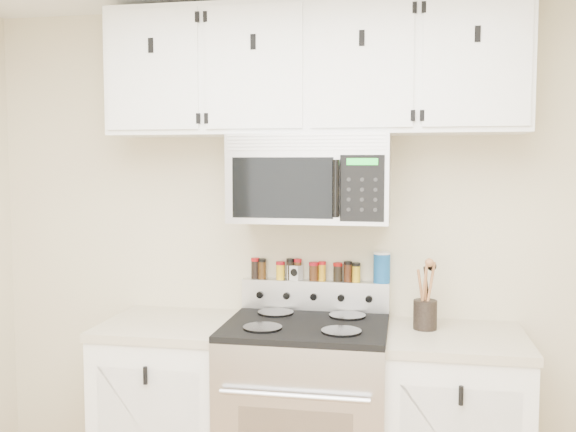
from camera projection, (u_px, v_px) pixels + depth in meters
The scene contains 19 objects.
back_wall at pixel (316, 251), 3.32m from camera, with size 3.50×0.01×2.50m, color beige.
range at pixel (306, 417), 3.08m from camera, with size 0.76×0.65×1.10m.
base_cabinet_left at pixel (172, 410), 3.22m from camera, with size 0.64×0.62×0.92m.
base_cabinet_right at pixel (454, 431), 2.98m from camera, with size 0.64×0.62×0.92m.
microwave at pixel (311, 178), 3.11m from camera, with size 0.76×0.44×0.42m.
upper_cabinets at pixel (312, 70), 3.09m from camera, with size 2.00×0.35×0.62m.
utensil_crock at pixel (425, 312), 3.02m from camera, with size 0.11×0.11×0.32m.
kitchen_timer at pixel (295, 273), 3.32m from camera, with size 0.07×0.05×0.08m, color silver.
salt_canister at pixel (382, 267), 3.23m from camera, with size 0.09×0.09×0.16m.
spice_jar_0 at pixel (255, 268), 3.36m from camera, with size 0.04×0.04×0.11m.
spice_jar_1 at pixel (262, 269), 3.35m from camera, with size 0.04×0.04×0.11m.
spice_jar_2 at pixel (280, 270), 3.33m from camera, with size 0.05×0.05×0.09m.
spice_jar_3 at pixel (290, 269), 3.32m from camera, with size 0.04×0.04×0.11m.
spice_jar_4 at pixel (298, 269), 3.31m from camera, with size 0.04×0.04×0.11m.
spice_jar_5 at pixel (314, 271), 3.30m from camera, with size 0.05×0.05×0.09m.
spice_jar_6 at pixel (322, 271), 3.29m from camera, with size 0.04×0.04×0.10m.
spice_jar_7 at pixel (338, 272), 3.28m from camera, with size 0.05×0.05×0.10m.
spice_jar_8 at pixel (348, 271), 3.27m from camera, with size 0.04×0.04×0.10m.
spice_jar_9 at pixel (356, 272), 3.26m from camera, with size 0.04×0.04×0.10m.
Camera 1 is at (0.45, -1.53, 1.70)m, focal length 40.00 mm.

